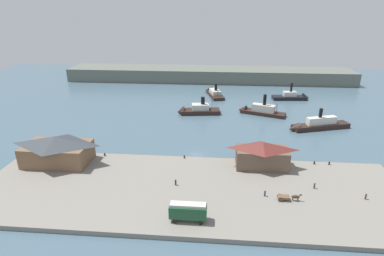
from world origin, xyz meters
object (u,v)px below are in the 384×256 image
at_px(ferry_shed_central_terminal, 57,150).
at_px(mooring_post_center_east, 184,157).
at_px(ferry_mid_harbor, 316,125).
at_px(ferry_departing_north, 258,111).
at_px(ferry_moored_east, 214,93).
at_px(ferry_moored_west, 196,110).
at_px(ferry_approaching_west, 293,97).
at_px(ferry_shed_west_terminal, 262,154).
at_px(pedestrian_near_west_shed, 314,186).
at_px(mooring_post_east, 314,163).
at_px(pedestrian_near_cart, 265,193).
at_px(mooring_post_west, 329,163).
at_px(horse_cart, 288,197).
at_px(street_tram, 188,211).
at_px(pedestrian_by_tram, 366,196).
at_px(pedestrian_near_east_shed, 176,182).
at_px(mooring_post_center_west, 105,155).

bearing_deg(ferry_shed_central_terminal, mooring_post_center_east, 9.26).
relative_size(ferry_mid_harbor, ferry_departing_north, 1.19).
bearing_deg(ferry_moored_east, ferry_moored_west, -103.11).
height_order(ferry_moored_west, ferry_departing_north, ferry_departing_north).
bearing_deg(ferry_approaching_west, ferry_moored_west, -150.79).
distance_m(ferry_shed_west_terminal, pedestrian_near_west_shed, 16.60).
bearing_deg(mooring_post_east, mooring_post_center_east, 179.13).
height_order(pedestrian_near_cart, mooring_post_west, pedestrian_near_cart).
distance_m(horse_cart, mooring_post_east, 22.75).
height_order(mooring_post_east, mooring_post_west, same).
bearing_deg(ferry_moored_east, street_tram, -91.80).
distance_m(horse_cart, mooring_post_west, 25.25).
height_order(pedestrian_near_west_shed, mooring_post_east, pedestrian_near_west_shed).
bearing_deg(ferry_moored_east, mooring_post_east, -68.52).
xyz_separation_m(ferry_mid_harbor, ferry_approaching_west, (0.54, 42.24, -0.25)).
height_order(street_tram, pedestrian_by_tram, street_tram).
bearing_deg(pedestrian_near_west_shed, ferry_moored_west, 120.03).
distance_m(mooring_post_center_east, ferry_moored_east, 79.49).
bearing_deg(street_tram, ferry_departing_north, 73.04).
relative_size(pedestrian_near_east_shed, mooring_post_west, 1.97).
xyz_separation_m(pedestrian_near_east_shed, ferry_moored_west, (0.50, 62.37, -0.47)).
xyz_separation_m(pedestrian_near_cart, ferry_moored_east, (-14.53, 97.94, -0.67)).
xyz_separation_m(ferry_moored_west, ferry_departing_north, (28.01, 1.93, 0.08)).
height_order(pedestrian_near_east_shed, mooring_post_east, pedestrian_near_east_shed).
distance_m(ferry_shed_central_terminal, horse_cart, 66.04).
bearing_deg(pedestrian_near_cart, ferry_moored_west, 108.62).
bearing_deg(pedestrian_near_west_shed, mooring_post_center_east, 158.04).
distance_m(horse_cart, ferry_moored_east, 101.26).
xyz_separation_m(ferry_approaching_west, ferry_moored_west, (-48.81, -27.29, 0.16)).
xyz_separation_m(pedestrian_near_east_shed, ferry_mid_harbor, (48.77, 47.42, -0.38)).
distance_m(mooring_post_center_east, ferry_moored_west, 46.74).
bearing_deg(pedestrian_near_east_shed, horse_cart, -9.24).
distance_m(mooring_post_west, ferry_moored_west, 64.06).
height_order(horse_cart, mooring_post_west, horse_cart).
bearing_deg(pedestrian_near_west_shed, ferry_departing_north, 96.53).
bearing_deg(mooring_post_center_east, ferry_shed_west_terminal, -8.32).
distance_m(ferry_moored_east, ferry_mid_harbor, 62.45).
height_order(pedestrian_near_cart, ferry_departing_north, ferry_departing_north).
distance_m(pedestrian_near_west_shed, ferry_approaching_west, 89.25).
relative_size(mooring_post_east, ferry_moored_east, 0.04).
height_order(pedestrian_near_cart, ferry_moored_east, ferry_moored_east).
xyz_separation_m(ferry_mid_harbor, ferry_moored_west, (-48.28, 14.95, -0.09)).
xyz_separation_m(pedestrian_by_tram, ferry_mid_harbor, (2.04, 49.84, -0.35)).
height_order(ferry_shed_central_terminal, ferry_mid_harbor, ferry_shed_central_terminal).
xyz_separation_m(pedestrian_near_cart, mooring_post_east, (16.85, 18.21, -0.33)).
bearing_deg(ferry_mid_harbor, ferry_moored_east, 130.71).
distance_m(ferry_shed_central_terminal, pedestrian_near_west_shed, 72.82).
relative_size(ferry_shed_west_terminal, pedestrian_near_east_shed, 8.44).
distance_m(ferry_shed_west_terminal, pedestrian_near_east_shed, 26.70).
bearing_deg(mooring_post_center_west, ferry_mid_harbor, 23.84).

